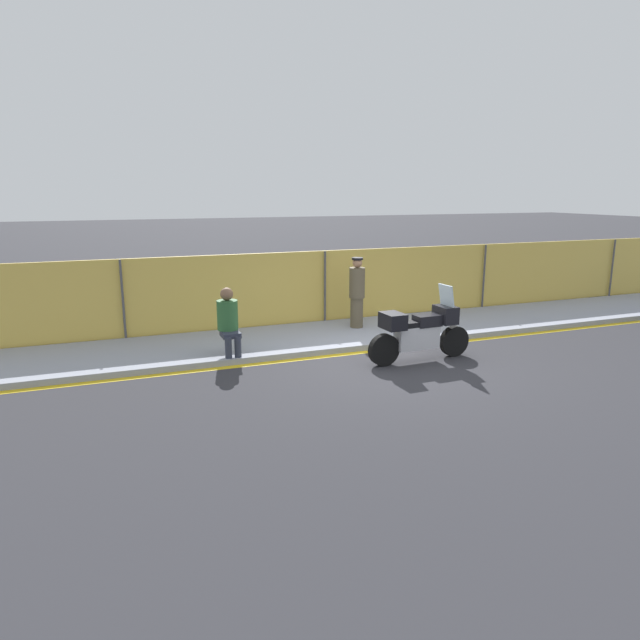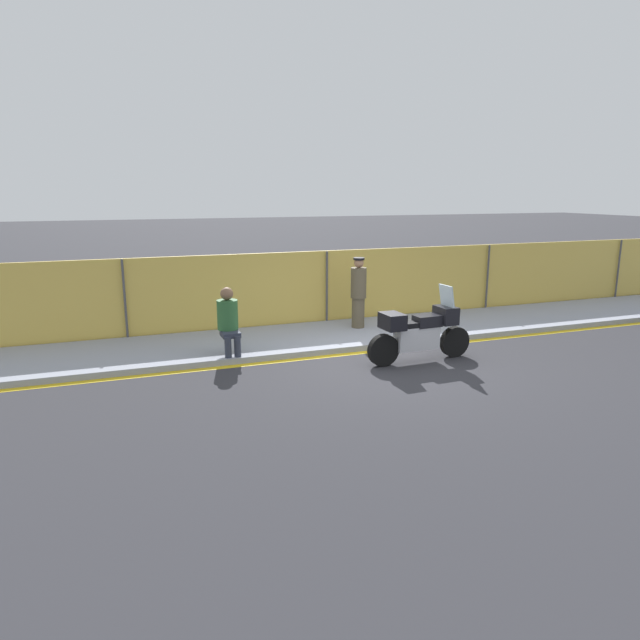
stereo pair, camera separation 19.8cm
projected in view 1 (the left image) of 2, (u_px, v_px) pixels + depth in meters
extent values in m
plane|color=#2D2D33|center=(389.00, 362.00, 10.97)|extent=(120.00, 120.00, 0.00)
cube|color=#8E93A3|center=(345.00, 334.00, 12.88)|extent=(34.47, 2.42, 0.12)
cube|color=gold|center=(370.00, 351.00, 11.71)|extent=(34.47, 0.18, 0.01)
cube|color=gold|center=(323.00, 288.00, 13.87)|extent=(32.74, 0.08, 1.82)
cylinder|color=#4C4C51|center=(123.00, 302.00, 12.13)|extent=(0.05, 0.05, 1.82)
cylinder|color=#4C4C51|center=(325.00, 289.00, 13.78)|extent=(0.05, 0.05, 1.82)
cylinder|color=#4C4C51|center=(484.00, 278.00, 15.43)|extent=(0.05, 0.05, 1.82)
cylinder|color=#4C4C51|center=(612.00, 270.00, 17.07)|extent=(0.05, 0.05, 1.82)
cylinder|color=black|center=(454.00, 341.00, 11.34)|extent=(0.62, 0.17, 0.61)
cylinder|color=black|center=(384.00, 350.00, 10.71)|extent=(0.62, 0.17, 0.61)
cube|color=silver|center=(417.00, 337.00, 10.95)|extent=(0.89, 0.32, 0.45)
cube|color=black|center=(427.00, 320.00, 10.97)|extent=(0.53, 0.33, 0.22)
cube|color=black|center=(413.00, 324.00, 10.86)|extent=(0.61, 0.30, 0.10)
cube|color=black|center=(445.00, 314.00, 11.12)|extent=(0.34, 0.49, 0.34)
cube|color=silver|center=(446.00, 295.00, 11.03)|extent=(0.12, 0.42, 0.42)
cube|color=black|center=(393.00, 321.00, 10.66)|extent=(0.38, 0.52, 0.30)
cylinder|color=brown|center=(357.00, 312.00, 13.22)|extent=(0.29, 0.29, 0.70)
cylinder|color=brown|center=(357.00, 283.00, 13.06)|extent=(0.36, 0.36, 0.70)
sphere|color=#A37556|center=(357.00, 263.00, 12.96)|extent=(0.22, 0.22, 0.22)
cylinder|color=black|center=(357.00, 259.00, 12.94)|extent=(0.26, 0.26, 0.05)
cylinder|color=#2D3342|center=(228.00, 348.00, 10.79)|extent=(0.13, 0.13, 0.41)
cylinder|color=#2D3342|center=(238.00, 347.00, 10.85)|extent=(0.13, 0.13, 0.41)
cube|color=#2D3342|center=(230.00, 334.00, 10.96)|extent=(0.34, 0.41, 0.10)
cylinder|color=#2D6033|center=(227.00, 315.00, 11.07)|extent=(0.41, 0.41, 0.58)
sphere|color=brown|center=(227.00, 294.00, 10.98)|extent=(0.25, 0.25, 0.25)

